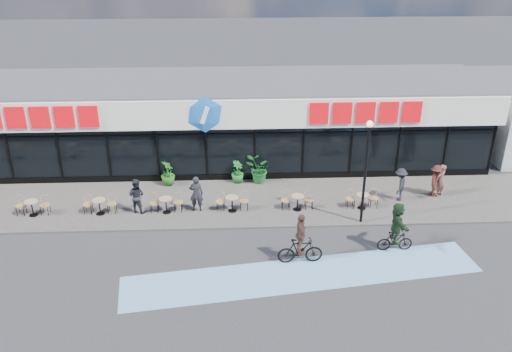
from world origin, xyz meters
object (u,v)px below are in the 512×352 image
(potted_plant_right, at_px, (258,170))
(cyclist_a, at_px, (300,244))
(potted_plant_mid, at_px, (238,172))
(pedestrian_c, at_px, (440,180))
(cyclist_b, at_px, (397,228))
(patron_right, at_px, (137,196))
(pedestrian_b, at_px, (436,181))
(potted_plant_left, at_px, (168,173))
(lamp_post, at_px, (366,163))
(patron_left, at_px, (196,194))
(pedestrian_a, at_px, (400,184))

(potted_plant_right, bearing_deg, cyclist_a, -79.61)
(potted_plant_mid, distance_m, cyclist_a, 7.69)
(pedestrian_c, bearing_deg, cyclist_b, 14.12)
(cyclist_a, relative_size, cyclist_b, 0.99)
(patron_right, bearing_deg, pedestrian_b, -155.49)
(cyclist_b, bearing_deg, potted_plant_left, 147.13)
(potted_plant_mid, bearing_deg, lamp_post, -38.16)
(potted_plant_left, distance_m, cyclist_b, 11.92)
(patron_left, distance_m, cyclist_b, 9.13)
(potted_plant_right, bearing_deg, pedestrian_c, -12.31)
(lamp_post, relative_size, cyclist_b, 2.18)
(cyclist_b, bearing_deg, patron_left, 156.60)
(patron_right, relative_size, cyclist_a, 0.77)
(pedestrian_a, xyz_separation_m, pedestrian_c, (2.08, 0.32, 0.02))
(potted_plant_mid, height_order, potted_plant_right, potted_plant_right)
(lamp_post, distance_m, pedestrian_c, 5.38)
(pedestrian_b, bearing_deg, patron_left, 119.70)
(patron_left, relative_size, pedestrian_a, 1.07)
(cyclist_b, bearing_deg, pedestrian_b, 54.70)
(potted_plant_right, height_order, pedestrian_c, pedestrian_c)
(potted_plant_right, distance_m, cyclist_a, 7.37)
(patron_left, relative_size, cyclist_b, 0.79)
(patron_left, xyz_separation_m, pedestrian_a, (9.78, 0.66, -0.05))
(patron_right, relative_size, pedestrian_a, 1.02)
(pedestrian_b, bearing_deg, patron_right, 118.79)
(potted_plant_mid, xyz_separation_m, potted_plant_right, (1.07, -0.06, 0.10))
(potted_plant_right, xyz_separation_m, pedestrian_c, (8.85, -1.93, 0.16))
(potted_plant_mid, distance_m, pedestrian_c, 10.11)
(cyclist_a, distance_m, cyclist_b, 4.10)
(potted_plant_left, bearing_deg, pedestrian_b, -7.98)
(lamp_post, xyz_separation_m, potted_plant_left, (-9.10, 4.21, -2.25))
(lamp_post, xyz_separation_m, pedestrian_c, (4.39, 2.35, -2.05))
(pedestrian_a, height_order, cyclist_b, cyclist_b)
(patron_left, relative_size, pedestrian_c, 1.04)
(lamp_post, height_order, cyclist_a, lamp_post)
(patron_right, distance_m, cyclist_a, 8.33)
(patron_left, xyz_separation_m, cyclist_a, (4.35, -4.34, -0.11))
(pedestrian_a, bearing_deg, patron_left, -61.59)
(potted_plant_left, distance_m, pedestrian_a, 11.62)
(pedestrian_b, bearing_deg, lamp_post, 144.30)
(pedestrian_a, distance_m, pedestrian_c, 2.11)
(potted_plant_left, xyz_separation_m, cyclist_b, (10.01, -6.47, 0.35))
(lamp_post, height_order, patron_left, lamp_post)
(potted_plant_mid, relative_size, pedestrian_c, 0.70)
(pedestrian_a, height_order, cyclist_a, cyclist_a)
(cyclist_a, xyz_separation_m, cyclist_b, (4.03, 0.71, 0.22))
(potted_plant_left, relative_size, cyclist_a, 0.59)
(potted_plant_mid, relative_size, patron_left, 0.67)
(pedestrian_a, relative_size, cyclist_b, 0.74)
(pedestrian_b, distance_m, cyclist_a, 9.03)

